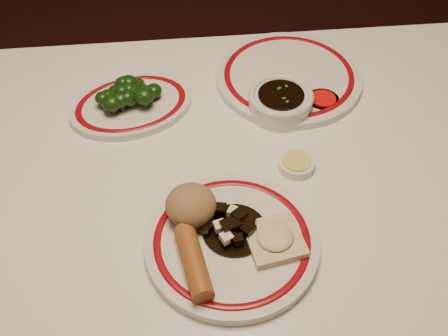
% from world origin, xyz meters
% --- Properties ---
extents(dining_table, '(1.20, 0.90, 0.75)m').
position_xyz_m(dining_table, '(0.00, 0.00, 0.66)').
color(dining_table, white).
rests_on(dining_table, ground).
extents(main_plate, '(0.29, 0.29, 0.02)m').
position_xyz_m(main_plate, '(0.03, -0.11, 0.76)').
color(main_plate, silver).
rests_on(main_plate, dining_table).
extents(rice_mound, '(0.08, 0.08, 0.06)m').
position_xyz_m(rice_mound, '(-0.03, -0.06, 0.80)').
color(rice_mound, '#987147').
rests_on(rice_mound, main_plate).
extents(spring_roll, '(0.05, 0.13, 0.03)m').
position_xyz_m(spring_roll, '(-0.03, -0.16, 0.78)').
color(spring_roll, '#985425').
rests_on(spring_roll, main_plate).
extents(fried_wonton, '(0.10, 0.10, 0.02)m').
position_xyz_m(fried_wonton, '(0.09, -0.12, 0.78)').
color(fried_wonton, beige).
rests_on(fried_wonton, main_plate).
extents(stirfry_heap, '(0.11, 0.10, 0.03)m').
position_xyz_m(stirfry_heap, '(0.03, -0.10, 0.78)').
color(stirfry_heap, black).
rests_on(stirfry_heap, main_plate).
extents(broccoli_plate, '(0.28, 0.26, 0.02)m').
position_xyz_m(broccoli_plate, '(-0.13, 0.23, 0.76)').
color(broccoli_plate, silver).
rests_on(broccoli_plate, dining_table).
extents(broccoli_pile, '(0.13, 0.09, 0.05)m').
position_xyz_m(broccoli_pile, '(-0.13, 0.23, 0.79)').
color(broccoli_pile, '#23471C').
rests_on(broccoli_pile, broccoli_plate).
extents(soy_bowl, '(0.12, 0.12, 0.04)m').
position_xyz_m(soy_bowl, '(0.16, 0.19, 0.77)').
color(soy_bowl, silver).
rests_on(soy_bowl, dining_table).
extents(sweet_sour_dish, '(0.06, 0.06, 0.02)m').
position_xyz_m(sweet_sour_dish, '(0.24, 0.20, 0.76)').
color(sweet_sour_dish, silver).
rests_on(sweet_sour_dish, dining_table).
extents(mustard_dish, '(0.06, 0.06, 0.02)m').
position_xyz_m(mustard_dish, '(0.16, 0.04, 0.76)').
color(mustard_dish, silver).
rests_on(mustard_dish, dining_table).
extents(far_plate, '(0.37, 0.37, 0.02)m').
position_xyz_m(far_plate, '(0.19, 0.28, 0.76)').
color(far_plate, silver).
rests_on(far_plate, dining_table).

